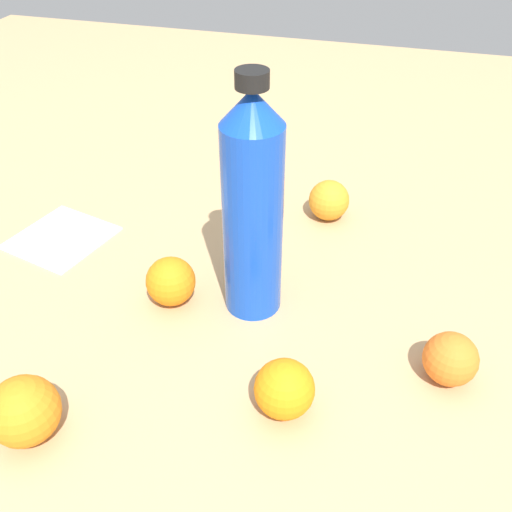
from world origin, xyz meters
The scene contains 8 objects.
ground_plane centered at (0.00, 0.00, 0.00)m, with size 2.40×2.40×0.00m, color tan.
water_bottle centered at (0.02, 0.00, 0.15)m, with size 0.07×0.07×0.32m.
orange_0 centered at (-0.01, 0.11, 0.03)m, with size 0.07×0.07×0.07m, color orange.
orange_1 centered at (-0.24, 0.17, 0.04)m, with size 0.07×0.07×0.07m, color orange.
orange_2 centered at (-0.05, -0.25, 0.03)m, with size 0.06×0.06×0.06m, color orange.
orange_3 centered at (0.25, -0.06, 0.03)m, with size 0.07×0.07×0.07m, color orange.
orange_4 centered at (-0.14, -0.08, 0.03)m, with size 0.07×0.07×0.07m, color orange.
folded_napkin centered at (0.08, 0.33, 0.00)m, with size 0.14×0.13×0.01m, color white.
Camera 1 is at (-0.53, -0.16, 0.51)m, focal length 39.49 mm.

